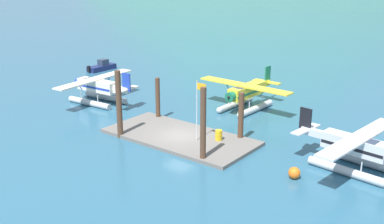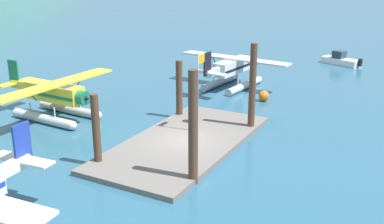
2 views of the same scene
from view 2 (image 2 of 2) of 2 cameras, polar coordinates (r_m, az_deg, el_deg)
ground_plane at (r=28.49m, az=-1.02°, el=-4.09°), size 1200.00×1200.00×0.00m
dock_platform at (r=28.44m, az=-1.02°, el=-3.81°), size 13.24×6.29×0.30m
piling_near_left at (r=22.60m, az=0.14°, el=-2.08°), size 0.49×0.49×5.94m
piling_near_right at (r=30.31m, az=7.51°, el=2.99°), size 0.45×0.45×5.88m
piling_far_left at (r=25.45m, az=-11.81°, el=-2.30°), size 0.44×0.44×4.13m
piling_far_right at (r=32.73m, az=-1.60°, el=2.78°), size 0.47×0.47×4.23m
flagpole at (r=29.01m, az=0.85°, el=3.73°), size 0.95×0.10×5.16m
fuel_drum at (r=31.44m, az=0.12°, el=-0.48°), size 0.62×0.62×0.88m
mooring_buoy at (r=37.71m, az=8.91°, el=1.99°), size 0.85×0.85×0.85m
seaplane_silver_stbd_fwd at (r=41.32m, az=5.08°, el=5.21°), size 7.95×10.49×3.84m
seaplane_yellow_bow_centre at (r=34.22m, az=-16.63°, el=1.77°), size 10.45×7.98×3.84m
boat_white_open_se at (r=53.37m, az=17.91°, el=6.16°), size 2.92×4.65×1.50m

